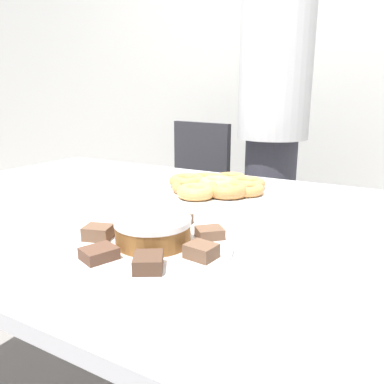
{
  "coord_description": "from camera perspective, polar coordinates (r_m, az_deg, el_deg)",
  "views": [
    {
      "loc": [
        0.46,
        -0.81,
        1.03
      ],
      "look_at": [
        0.01,
        -0.0,
        0.79
      ],
      "focal_mm": 35.0,
      "sensor_mm": 36.0,
      "label": 1
    }
  ],
  "objects": [
    {
      "name": "lamington_0",
      "position": [
        0.86,
        -1.99,
        -4.36
      ],
      "size": [
        0.05,
        0.06,
        0.02
      ],
      "rotation": [
        0.0,
        0.0,
        1.66
      ],
      "color": "brown",
      "rests_on": "plate_cake"
    },
    {
      "name": "donut_6",
      "position": [
        1.16,
        -0.05,
        0.73
      ],
      "size": [
        0.12,
        0.12,
        0.03
      ],
      "color": "#C68447",
      "rests_on": "plate_donuts"
    },
    {
      "name": "lamington_1",
      "position": [
        0.87,
        -8.83,
        -4.32
      ],
      "size": [
        0.06,
        0.06,
        0.02
      ],
      "rotation": [
        0.0,
        0.0,
        2.56
      ],
      "color": "brown",
      "rests_on": "plate_cake"
    },
    {
      "name": "donut_7",
      "position": [
        1.09,
        0.59,
        0.05
      ],
      "size": [
        0.11,
        0.11,
        0.04
      ],
      "color": "tan",
      "rests_on": "plate_donuts"
    },
    {
      "name": "lamington_2",
      "position": [
        0.8,
        -14.11,
        -6.0
      ],
      "size": [
        0.07,
        0.06,
        0.03
      ],
      "rotation": [
        0.0,
        0.0,
        3.46
      ],
      "color": "brown",
      "rests_on": "plate_cake"
    },
    {
      "name": "office_chair_left",
      "position": [
        2.06,
        -1.43,
        -2.72
      ],
      "size": [
        0.54,
        0.54,
        0.89
      ],
      "rotation": [
        0.0,
        0.0,
        -0.25
      ],
      "color": "black",
      "rests_on": "ground_plane"
    },
    {
      "name": "donut_0",
      "position": [
        1.18,
        3.8,
        1.22
      ],
      "size": [
        0.12,
        0.12,
        0.04
      ],
      "color": "#E5AD66",
      "rests_on": "plate_donuts"
    },
    {
      "name": "lamington_6",
      "position": [
        0.79,
        2.7,
        -6.22
      ],
      "size": [
        0.07,
        0.07,
        0.02
      ],
      "rotation": [
        0.0,
        0.0,
        7.05
      ],
      "color": "brown",
      "rests_on": "plate_cake"
    },
    {
      "name": "person_standing",
      "position": [
        1.79,
        12.19,
        9.88
      ],
      "size": [
        0.32,
        0.32,
        1.69
      ],
      "color": "#383842",
      "rests_on": "ground_plane"
    },
    {
      "name": "donut_4",
      "position": [
        1.27,
        2.33,
        1.98
      ],
      "size": [
        0.12,
        0.12,
        0.03
      ],
      "color": "#D18E4C",
      "rests_on": "plate_donuts"
    },
    {
      "name": "napkin",
      "position": [
        1.46,
        -20.59,
        1.78
      ],
      "size": [
        0.18,
        0.17,
        0.01
      ],
      "color": "white",
      "rests_on": "table"
    },
    {
      "name": "donut_2",
      "position": [
        1.22,
        8.42,
        1.31
      ],
      "size": [
        0.12,
        0.12,
        0.03
      ],
      "color": "#D18E4C",
      "rests_on": "plate_donuts"
    },
    {
      "name": "donut_5",
      "position": [
        1.22,
        -0.74,
        1.69
      ],
      "size": [
        0.12,
        0.12,
        0.04
      ],
      "color": "#D18E4C",
      "rests_on": "plate_donuts"
    },
    {
      "name": "lamington_4",
      "position": [
        0.65,
        -6.68,
        -10.59
      ],
      "size": [
        0.07,
        0.08,
        0.03
      ],
      "rotation": [
        0.0,
        0.0,
        5.25
      ],
      "color": "#513828",
      "rests_on": "plate_cake"
    },
    {
      "name": "donut_8",
      "position": [
        1.11,
        5.28,
        0.39
      ],
      "size": [
        0.13,
        0.13,
        0.04
      ],
      "color": "#C68447",
      "rests_on": "plate_donuts"
    },
    {
      "name": "table",
      "position": [
        1.0,
        -0.33,
        -6.95
      ],
      "size": [
        1.93,
        1.06,
        0.73
      ],
      "color": "silver",
      "rests_on": "ground_plane"
    },
    {
      "name": "lamington_3",
      "position": [
        0.71,
        -13.98,
        -9.07
      ],
      "size": [
        0.07,
        0.07,
        0.02
      ],
      "rotation": [
        0.0,
        0.0,
        4.36
      ],
      "color": "brown",
      "rests_on": "plate_cake"
    },
    {
      "name": "plate_cake",
      "position": [
        0.77,
        -5.9,
        -8.08
      ],
      "size": [
        0.32,
        0.32,
        0.01
      ],
      "color": "white",
      "rests_on": "table"
    },
    {
      "name": "frosted_cake",
      "position": [
        0.76,
        -5.96,
        -5.85
      ],
      "size": [
        0.15,
        0.15,
        0.05
      ],
      "color": "brown",
      "rests_on": "plate_cake"
    },
    {
      "name": "wall_back",
      "position": [
        2.5,
        19.73,
        19.82
      ],
      "size": [
        8.0,
        0.05,
        2.6
      ],
      "color": "silver",
      "rests_on": "ground_plane"
    },
    {
      "name": "donut_1",
      "position": [
        1.14,
        7.88,
        0.5
      ],
      "size": [
        0.12,
        0.12,
        0.03
      ],
      "color": "#D18E4C",
      "rests_on": "plate_donuts"
    },
    {
      "name": "donut_3",
      "position": [
        1.29,
        5.97,
        2.09
      ],
      "size": [
        0.1,
        0.1,
        0.03
      ],
      "color": "#D18E4C",
      "rests_on": "plate_donuts"
    },
    {
      "name": "lamington_5",
      "position": [
        0.69,
        1.42,
        -8.98
      ],
      "size": [
        0.06,
        0.05,
        0.03
      ],
      "rotation": [
        0.0,
        0.0,
        6.15
      ],
      "color": "brown",
      "rests_on": "plate_cake"
    },
    {
      "name": "plate_donuts",
      "position": [
        1.19,
        3.78,
        0.06
      ],
      "size": [
        0.4,
        0.4,
        0.01
      ],
      "color": "white",
      "rests_on": "table"
    }
  ]
}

